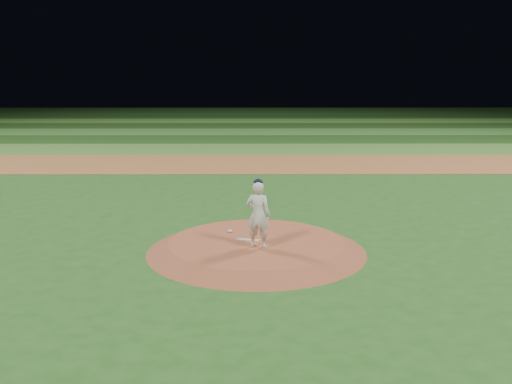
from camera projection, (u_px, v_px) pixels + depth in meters
name	position (u px, v px, depth m)	size (l,w,h in m)	color
ground	(256.00, 251.00, 14.37)	(120.00, 120.00, 0.00)	#22501A
infield_dirt_band	(255.00, 164.00, 28.07)	(70.00, 6.00, 0.02)	#95592E
outfield_stripe_0	(254.00, 149.00, 33.45)	(70.00, 5.00, 0.02)	#3D7028
outfield_stripe_1	(254.00, 139.00, 38.34)	(70.00, 5.00, 0.02)	#194014
outfield_stripe_2	(254.00, 132.00, 43.24)	(70.00, 5.00, 0.02)	#336F28
outfield_stripe_3	(254.00, 126.00, 48.13)	(70.00, 5.00, 0.02)	#1C4014
outfield_stripe_4	(254.00, 121.00, 53.02)	(70.00, 5.00, 0.02)	#417A2C
outfield_stripe_5	(254.00, 117.00, 57.92)	(70.00, 5.00, 0.02)	#1A4516
pitchers_mound	(256.00, 246.00, 14.34)	(5.50, 5.50, 0.25)	brown
pitching_rubber	(248.00, 240.00, 14.39)	(0.57, 0.14, 0.03)	beige
rosin_bag	(230.00, 231.00, 15.13)	(0.13, 0.13, 0.07)	beige
pitcher_on_mound	(258.00, 214.00, 13.67)	(0.68, 0.54, 1.69)	silver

